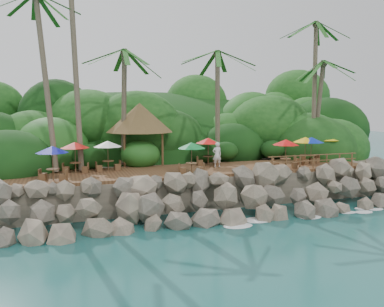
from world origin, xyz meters
name	(u,v)px	position (x,y,z in m)	size (l,w,h in m)	color
ground	(226,226)	(0.00, 0.00, 0.00)	(140.00, 140.00, 0.00)	#19514F
land_base	(158,166)	(0.00, 16.00, 1.05)	(32.00, 25.20, 2.10)	gray
jungle_hill	(143,166)	(0.00, 23.50, 0.00)	(44.80, 28.00, 15.40)	#143811
seawall	(213,198)	(0.00, 2.00, 1.15)	(29.00, 4.00, 2.30)	gray
terrace	(192,171)	(0.00, 6.00, 2.20)	(26.00, 5.00, 0.20)	brown
jungle_foliage	(161,179)	(0.00, 15.00, 0.00)	(44.00, 16.00, 12.00)	#143811
foam_line	(224,224)	(0.00, 0.30, 0.03)	(25.20, 0.80, 0.06)	white
palms	(193,25)	(0.95, 8.64, 12.58)	(27.44, 7.10, 15.51)	brown
palapa	(140,118)	(-2.87, 9.92, 5.79)	(5.06, 5.06, 4.60)	brown
dining_clusters	(215,144)	(1.69, 6.04, 3.99)	(22.74, 4.90, 2.04)	brown
railing	(314,160)	(8.22, 3.65, 2.91)	(7.20, 0.10, 1.00)	brown
waiter	(217,155)	(1.97, 6.27, 3.20)	(0.66, 0.43, 1.80)	silver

